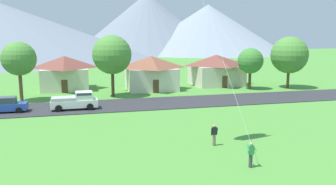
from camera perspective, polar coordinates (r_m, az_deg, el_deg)
road_strip at (r=41.97m, az=-6.81°, el=-2.05°), size 160.00×7.92×0.08m
mountain_far_west_ridge at (r=180.42m, az=-3.49°, el=11.60°), size 76.21×76.21×30.90m
mountain_central_ridge at (r=173.76m, az=6.72°, el=10.55°), size 77.53×77.53×24.29m
house_leftmost at (r=56.24m, az=-16.98°, el=3.30°), size 7.60×8.23×5.33m
house_left_center at (r=59.49m, az=8.09°, el=3.89°), size 8.51×8.24×5.26m
house_rightmost at (r=53.43m, az=-2.84°, el=3.41°), size 8.09×7.16×5.35m
tree_near_left at (r=55.36m, az=13.73°, el=5.19°), size 4.04×4.04×6.57m
tree_left_of_center at (r=47.56m, az=-23.85°, el=5.21°), size 4.37×4.37×7.73m
tree_center at (r=47.55m, az=-9.42°, el=6.30°), size 5.41×5.41×8.58m
tree_near_right at (r=58.57m, az=19.79°, el=5.96°), size 5.96×5.96×8.38m
parked_car_blue_mid_west at (r=41.31m, az=-25.58°, el=-1.92°), size 4.22×2.11×1.68m
pickup_truck_white_west_side at (r=40.19m, az=-15.31°, el=-1.34°), size 5.22×2.35×1.99m
watcher_person at (r=26.37m, az=7.80°, el=-7.04°), size 0.56×0.24×1.68m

